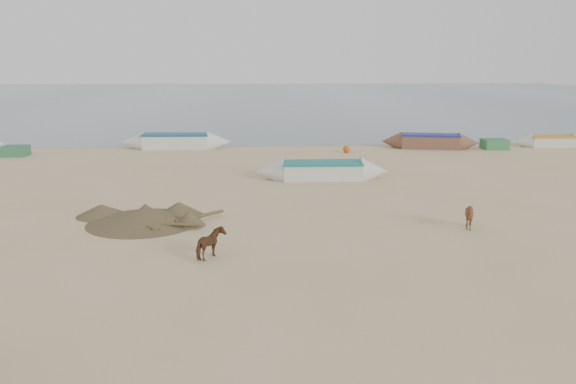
% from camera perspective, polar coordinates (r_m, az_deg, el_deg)
% --- Properties ---
extents(ground, '(140.00, 140.00, 0.00)m').
position_cam_1_polar(ground, '(15.91, 0.92, -6.74)').
color(ground, tan).
rests_on(ground, ground).
extents(sea, '(160.00, 160.00, 0.00)m').
position_cam_1_polar(sea, '(97.09, -2.97, 9.73)').
color(sea, slate).
rests_on(sea, ground).
extents(calf_front, '(1.07, 1.04, 0.91)m').
position_cam_1_polar(calf_front, '(19.44, 17.94, -2.32)').
color(calf_front, '#562D1B').
rests_on(calf_front, ground).
extents(calf_right, '(0.84, 0.94, 0.86)m').
position_cam_1_polar(calf_right, '(15.89, -7.77, -5.25)').
color(calf_right, '#4F3019').
rests_on(calf_right, ground).
extents(near_canoe, '(6.33, 1.52, 0.84)m').
position_cam_1_polar(near_canoe, '(26.57, 3.47, 2.20)').
color(near_canoe, beige).
rests_on(near_canoe, ground).
extents(debris_pile, '(4.15, 4.15, 0.47)m').
position_cam_1_polar(debris_pile, '(19.94, -14.47, -2.36)').
color(debris_pile, brown).
rests_on(debris_pile, ground).
extents(waterline_canoes, '(58.95, 4.26, 0.97)m').
position_cam_1_polar(waterline_canoes, '(35.87, -3.76, 5.03)').
color(waterline_canoes, brown).
rests_on(waterline_canoes, ground).
extents(beach_clutter, '(46.55, 3.50, 0.64)m').
position_cam_1_polar(beach_clutter, '(35.60, 3.99, 4.72)').
color(beach_clutter, '#2E6642').
rests_on(beach_clutter, ground).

